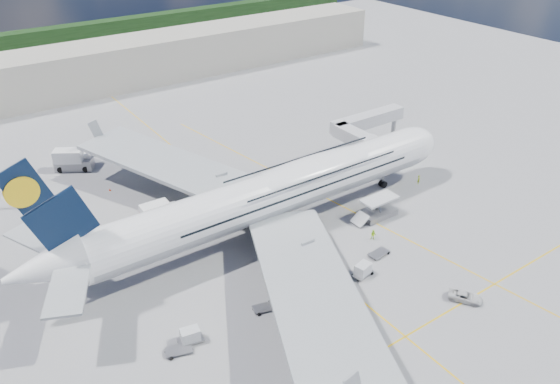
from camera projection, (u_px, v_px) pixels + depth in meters
ground at (310, 259)px, 83.81m from camera, size 300.00×300.00×0.00m
taxi_line_main at (310, 259)px, 83.81m from camera, size 0.25×220.00×0.01m
taxi_line_cross at (405, 336)px, 69.59m from camera, size 120.00×0.25×0.01m
taxi_line_diag at (338, 204)px, 97.84m from camera, size 14.16×99.06×0.01m
airliner at (274, 193)px, 87.62m from camera, size 77.26×79.15×23.71m
jet_bridge at (365, 129)px, 110.01m from camera, size 18.80×12.10×8.50m
cargo_loader at (378, 211)px, 93.56m from camera, size 8.53×3.20×3.67m
terminal at (98, 67)px, 148.38m from camera, size 180.00×16.00×12.00m
tree_line at (165, 24)px, 201.15m from camera, size 160.00×6.00×8.00m
dolly_row_a at (179, 350)px, 67.12m from camera, size 3.70×2.72×0.49m
dolly_row_b at (264, 307)px, 73.78m from camera, size 3.43×2.44×0.45m
dolly_row_c at (302, 290)px, 75.77m from camera, size 3.53×2.07×2.15m
dolly_back at (190, 335)px, 68.24m from camera, size 3.49×2.31×2.04m
dolly_nose_far at (363, 270)px, 79.69m from camera, size 3.54×2.42×2.05m
dolly_nose_near at (379, 253)px, 84.43m from camera, size 3.56×2.20×0.49m
baggage_tug at (324, 281)px, 78.13m from camera, size 2.46×1.18×1.53m
catering_truck_inner at (159, 213)px, 91.63m from camera, size 6.56×2.62×3.91m
catering_truck_outer at (73, 160)px, 108.40m from camera, size 8.19×6.16×4.51m
service_van at (465, 297)px, 75.24m from camera, size 4.30×5.00×1.28m
crew_nose at (419, 179)px, 103.94m from camera, size 0.77×0.74×1.78m
crew_loader at (373, 235)px, 87.80m from camera, size 1.07×1.11×1.80m
crew_wing at (268, 272)px, 79.60m from camera, size 0.57×1.00×1.61m
crew_van at (377, 207)px, 95.37m from camera, size 0.73×0.97×1.79m
crew_tug at (279, 287)px, 76.91m from camera, size 1.11×0.88×1.50m
cone_nose at (386, 165)px, 110.55m from camera, size 0.39×0.39×0.50m
cone_wing_left_inner at (234, 205)px, 96.98m from camera, size 0.46×0.46×0.59m
cone_wing_left_outer at (110, 190)px, 101.89m from camera, size 0.41×0.41×0.52m
cone_wing_right_inner at (296, 324)px, 71.19m from camera, size 0.38×0.38×0.48m
cone_wing_right_outer at (340, 378)px, 63.42m from camera, size 0.45×0.45×0.57m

